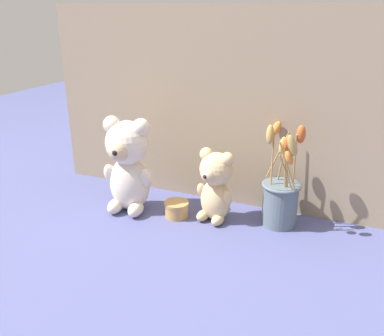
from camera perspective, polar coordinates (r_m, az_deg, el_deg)
ground_plane at (r=1.23m, az=-0.37°, el=-7.14°), size 4.00×4.00×0.00m
backdrop_wall at (r=1.27m, az=2.64°, el=8.38°), size 1.10×0.02×0.61m
teddy_bear_large at (r=1.24m, az=-8.99°, el=0.65°), size 0.16×0.15×0.30m
teddy_bear_medium at (r=1.18m, az=3.29°, el=-2.33°), size 0.12×0.11×0.22m
flower_vase at (r=1.19m, az=12.35°, el=-3.80°), size 0.12×0.17×0.31m
decorative_tin_tall at (r=1.24m, az=-2.16°, el=-5.76°), size 0.07×0.07×0.05m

